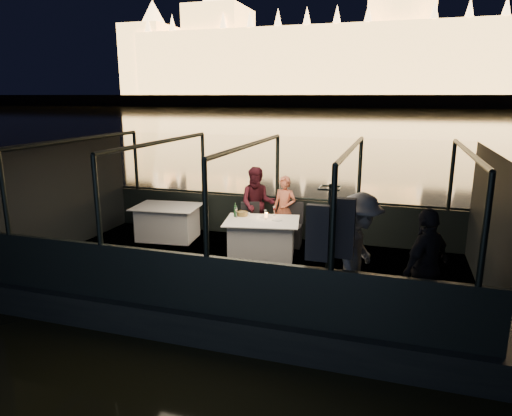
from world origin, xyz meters
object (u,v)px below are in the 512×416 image
(chair_port_right, at_px, (291,226))
(person_man_maroon, at_px, (257,207))
(dining_table_aft, at_px, (168,222))
(person_woman_coral, at_px, (284,209))
(passenger_stripe, at_px, (358,259))
(coat_stand, at_px, (327,262))
(dining_table_central, at_px, (262,239))
(passenger_dark, at_px, (426,267))
(wine_bottle, at_px, (235,210))
(chair_port_left, at_px, (247,224))

(chair_port_right, relative_size, person_man_maroon, 0.56)
(dining_table_aft, distance_m, person_woman_coral, 2.65)
(person_man_maroon, bearing_deg, person_woman_coral, -14.43)
(passenger_stripe, bearing_deg, person_woman_coral, 38.96)
(coat_stand, bearing_deg, dining_table_central, 125.42)
(passenger_stripe, bearing_deg, passenger_dark, -86.11)
(chair_port_right, relative_size, wine_bottle, 3.26)
(person_man_maroon, height_order, wine_bottle, person_man_maroon)
(dining_table_aft, xyz_separation_m, chair_port_left, (1.83, 0.21, 0.06))
(dining_table_aft, xyz_separation_m, coat_stand, (4.02, -2.85, 0.51))
(chair_port_right, bearing_deg, person_man_maroon, 160.09)
(dining_table_central, distance_m, passenger_dark, 3.56)
(dining_table_aft, distance_m, chair_port_right, 2.80)
(passenger_stripe, bearing_deg, wine_bottle, 59.80)
(dining_table_central, xyz_separation_m, chair_port_right, (0.40, 0.87, 0.06))
(dining_table_central, height_order, dining_table_aft, dining_table_central)
(person_man_maroon, bearing_deg, chair_port_left, -124.24)
(chair_port_right, height_order, wine_bottle, wine_bottle)
(dining_table_central, distance_m, person_woman_coral, 1.14)
(passenger_stripe, bearing_deg, chair_port_left, 51.47)
(passenger_dark, bearing_deg, passenger_stripe, -58.02)
(coat_stand, bearing_deg, chair_port_left, 125.61)
(person_woman_coral, height_order, passenger_stripe, passenger_stripe)
(dining_table_central, bearing_deg, dining_table_aft, 167.10)
(person_man_maroon, bearing_deg, dining_table_central, -81.65)
(chair_port_left, distance_m, wine_bottle, 0.79)
(dining_table_aft, bearing_deg, passenger_dark, -24.88)
(dining_table_aft, relative_size, chair_port_left, 1.62)
(coat_stand, height_order, person_man_maroon, coat_stand)
(dining_table_aft, height_order, passenger_dark, passenger_dark)
(passenger_stripe, xyz_separation_m, passenger_dark, (0.93, -0.05, 0.00))
(dining_table_aft, bearing_deg, chair_port_left, 6.49)
(person_man_maroon, xyz_separation_m, passenger_stripe, (2.45, -2.96, 0.10))
(dining_table_central, distance_m, passenger_stripe, 2.80)
(dining_table_central, height_order, person_man_maroon, person_man_maroon)
(person_woman_coral, bearing_deg, passenger_stripe, -45.75)
(passenger_dark, height_order, wine_bottle, passenger_dark)
(dining_table_aft, height_order, wine_bottle, wine_bottle)
(chair_port_left, distance_m, person_woman_coral, 0.86)
(person_man_maroon, xyz_separation_m, passenger_dark, (3.38, -3.01, 0.10))
(dining_table_central, bearing_deg, passenger_stripe, -42.85)
(wine_bottle, bearing_deg, passenger_dark, -29.96)
(passenger_stripe, bearing_deg, chair_port_right, 37.70)
(person_woman_coral, bearing_deg, person_man_maroon, -168.83)
(dining_table_aft, xyz_separation_m, chair_port_right, (2.78, 0.32, 0.06))
(dining_table_central, bearing_deg, person_man_maroon, 111.59)
(wine_bottle, bearing_deg, dining_table_central, -11.29)
(chair_port_left, relative_size, coat_stand, 0.44)
(dining_table_central, relative_size, passenger_stripe, 0.79)
(chair_port_left, height_order, passenger_stripe, passenger_stripe)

